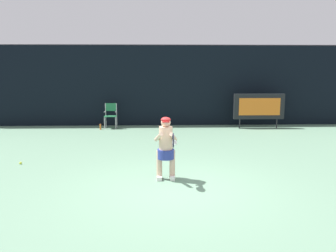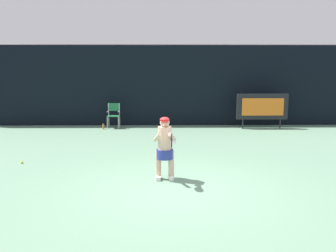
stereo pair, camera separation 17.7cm
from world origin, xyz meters
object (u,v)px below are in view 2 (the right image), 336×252
scoreboard (262,107)px  tennis_player (165,146)px  tennis_racket (172,140)px  umpire_chair (114,114)px  water_bottle (103,126)px  tennis_ball_loose (22,162)px

scoreboard → tennis_player: scoreboard is taller
tennis_player → tennis_racket: size_ratio=2.41×
scoreboard → tennis_racket: 8.49m
umpire_chair → water_bottle: 0.74m
tennis_racket → tennis_ball_loose: (-4.02, 1.87, -0.99)m
tennis_player → tennis_racket: 0.57m
umpire_chair → tennis_racket: bearing=-72.8°
water_bottle → tennis_player: tennis_player is taller
tennis_player → water_bottle: bearing=111.2°
umpire_chair → tennis_racket: (2.36, -7.62, 0.40)m
water_bottle → tennis_racket: tennis_racket is taller
tennis_player → tennis_racket: bearing=-73.8°
tennis_player → tennis_ball_loose: size_ratio=21.37×
water_bottle → tennis_player: 7.26m
scoreboard → water_bottle: size_ratio=8.30×
scoreboard → tennis_ball_loose: size_ratio=32.35×
scoreboard → tennis_racket: bearing=-119.0°
umpire_chair → water_bottle: bearing=-136.6°
water_bottle → tennis_player: (2.62, -6.74, 0.66)m
scoreboard → water_bottle: bearing=-178.5°
water_bottle → umpire_chair: bearing=43.4°
tennis_racket → umpire_chair: bearing=99.3°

